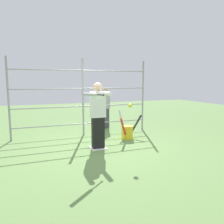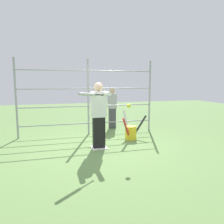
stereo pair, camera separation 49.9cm
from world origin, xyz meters
name	(u,v)px [view 2 (the right image)]	position (x,y,z in m)	size (l,w,h in m)	color
ground_plane	(99,148)	(0.00, 0.00, 0.00)	(24.00, 24.00, 0.00)	#608447
home_plate	(99,147)	(0.00, 0.00, 0.01)	(0.40, 0.40, 0.02)	white
fence_backstop	(88,97)	(0.00, -1.60, 1.23)	(4.44, 0.06, 2.45)	#939399
batter	(99,113)	(0.00, 0.02, 0.93)	(0.44, 0.58, 1.72)	black
baseball_bat_swinging	(89,94)	(0.38, 0.76, 1.47)	(0.66, 0.55, 0.12)	black
softball_in_flight	(129,106)	(-0.54, 0.78, 1.19)	(0.10, 0.10, 0.10)	yellow
bat_bucket	(131,132)	(-1.12, -0.61, 0.23)	(1.00, 0.83, 0.84)	yellow
bystander_behind_fence	(112,107)	(-1.01, -2.30, 0.78)	(0.31, 0.19, 1.50)	#3F3F47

